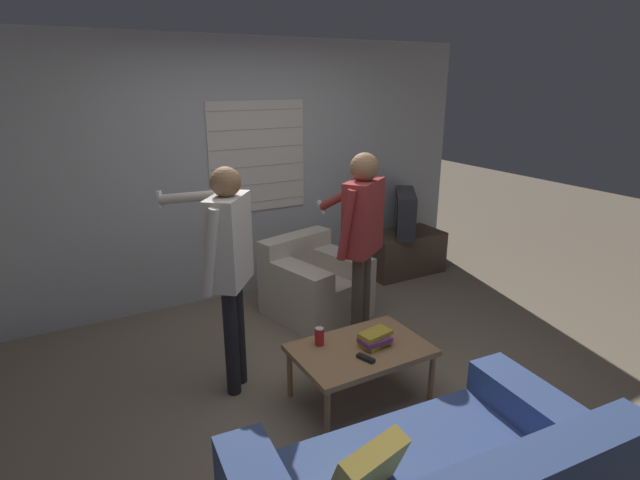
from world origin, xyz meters
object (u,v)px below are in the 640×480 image
armchair_beige (313,284)px  person_left_standing (228,255)px  coffee_table (361,352)px  book_stack (375,339)px  tv (405,213)px  soda_can (319,336)px  person_right_standing (362,226)px  spare_remote (366,358)px

armchair_beige → person_left_standing: bearing=21.9°
coffee_table → book_stack: bearing=-13.3°
tv → soda_can: (-2.01, -1.62, -0.25)m
person_right_standing → soda_can: size_ratio=12.86×
tv → soda_can: 2.59m
armchair_beige → book_stack: size_ratio=3.95×
armchair_beige → soda_can: 1.32m
person_left_standing → person_right_standing: size_ratio=1.01×
soda_can → armchair_beige: bearing=63.4°
person_left_standing → person_right_standing: 1.19m
armchair_beige → spare_remote: size_ratio=7.14×
tv → spare_remote: size_ratio=5.28×
armchair_beige → tv: tv is taller
person_left_standing → spare_remote: person_left_standing is taller
coffee_table → person_left_standing: bearing=142.1°
person_right_standing → person_left_standing: bearing=152.6°
coffee_table → tv: tv is taller
armchair_beige → coffee_table: (-0.36, -1.35, 0.06)m
tv → spare_remote: (-1.84, -1.94, -0.30)m
person_right_standing → spare_remote: bearing=-155.6°
tv → person_right_standing: (-1.32, -1.09, 0.32)m
armchair_beige → book_stack: (-0.26, -1.37, 0.15)m
armchair_beige → spare_remote: bearing=60.2°
coffee_table → person_right_standing: 1.07m
person_right_standing → spare_remote: size_ratio=11.92×
book_stack → armchair_beige: bearing=79.3°
tv → book_stack: bearing=-7.4°
person_right_standing → soda_can: 1.03m
coffee_table → person_right_standing: (0.46, 0.70, 0.67)m
coffee_table → tv: (1.78, 1.79, 0.35)m
coffee_table → spare_remote: size_ratio=6.76×
coffee_table → tv: bearing=45.2°
tv → coffee_table: bearing=-9.4°
person_right_standing → soda_can: person_right_standing is taller
armchair_beige → coffee_table: size_ratio=1.06×
person_left_standing → spare_remote: (0.66, -0.71, -0.62)m
book_stack → soda_can: soda_can is taller
armchair_beige → person_right_standing: (0.10, -0.64, 0.73)m
book_stack → person_left_standing: bearing=144.5°
book_stack → spare_remote: 0.21m
armchair_beige → coffee_table: bearing=60.9°
armchair_beige → tv: size_ratio=1.35×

